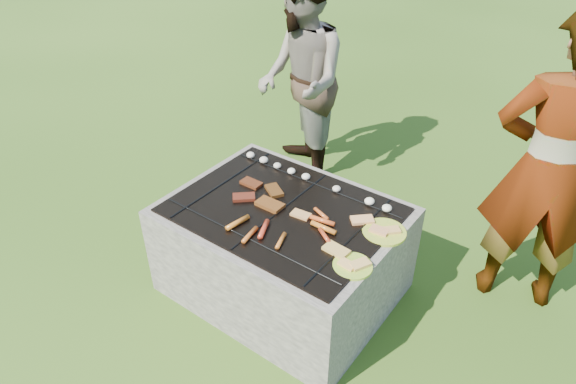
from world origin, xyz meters
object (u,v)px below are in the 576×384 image
at_px(plate_near, 353,266).
at_px(fire_pit, 283,253).
at_px(cook, 549,170).
at_px(bystander, 300,82).
at_px(plate_far, 384,232).

bearing_deg(plate_near, fire_pit, 163.17).
height_order(cook, bystander, cook).
relative_size(fire_pit, plate_far, 4.33).
xyz_separation_m(plate_far, cook, (0.60, 0.66, 0.28)).
bearing_deg(plate_near, plate_far, 90.32).
bearing_deg(bystander, plate_near, -1.86).
relative_size(fire_pit, bystander, 0.79).
bearing_deg(plate_far, bystander, 141.69).
bearing_deg(bystander, fire_pit, -14.23).
bearing_deg(plate_far, cook, 47.87).
height_order(plate_far, bystander, bystander).
xyz_separation_m(plate_far, bystander, (-1.26, 1.00, 0.21)).
height_order(fire_pit, bystander, bystander).
distance_m(cook, bystander, 1.89).
bearing_deg(plate_near, bystander, 133.62).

